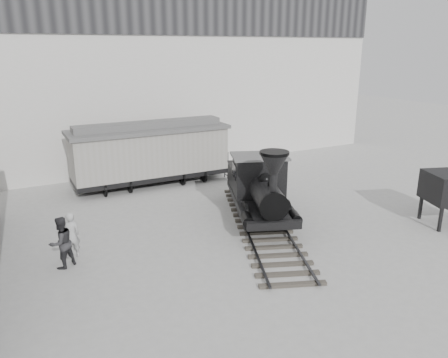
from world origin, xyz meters
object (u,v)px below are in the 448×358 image
locomotive (260,192)px  boxcar (150,152)px  visitor_a (71,235)px  visitor_b (61,243)px

locomotive → boxcar: bearing=130.3°
locomotive → visitor_a: 7.94m
visitor_a → visitor_b: size_ratio=0.94×
visitor_a → locomotive: bearing=169.8°
visitor_b → boxcar: bearing=-154.8°
boxcar → visitor_b: boxcar is taller
visitor_a → visitor_b: (-0.41, -0.60, 0.05)m
locomotive → boxcar: 7.72m
visitor_a → boxcar: bearing=-136.3°
visitor_a → visitor_b: bearing=46.8°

